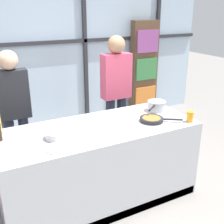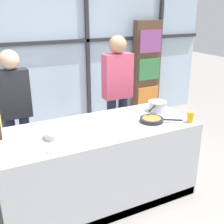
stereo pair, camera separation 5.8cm
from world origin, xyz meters
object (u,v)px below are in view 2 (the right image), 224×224
at_px(white_plate, 58,148).
at_px(mixing_bowl, 56,134).
at_px(spectator_center_left, 117,88).
at_px(frying_pan, 152,120).
at_px(juice_glass_near, 190,117).
at_px(saucepan, 157,106).
at_px(spectator_far_left, 15,107).

height_order(white_plate, mixing_bowl, mixing_bowl).
xyz_separation_m(spectator_center_left, mixing_bowl, (-1.16, -0.96, -0.07)).
xyz_separation_m(frying_pan, juice_glass_near, (0.36, -0.20, 0.04)).
height_order(saucepan, mixing_bowl, saucepan).
distance_m(spectator_far_left, mixing_bowl, 0.99).
bearing_deg(spectator_center_left, juice_glass_near, 101.61).
bearing_deg(spectator_far_left, mixing_bowl, 103.92).
relative_size(spectator_far_left, spectator_center_left, 0.94).
bearing_deg(spectator_far_left, juice_glass_near, 143.29).
bearing_deg(frying_pan, spectator_far_left, 141.45).
distance_m(spectator_far_left, juice_glass_near, 2.06).
relative_size(white_plate, juice_glass_near, 2.06).
distance_m(white_plate, mixing_bowl, 0.23).
relative_size(frying_pan, white_plate, 1.69).
height_order(spectator_center_left, saucepan, spectator_center_left).
height_order(spectator_center_left, frying_pan, spectator_center_left).
relative_size(frying_pan, mixing_bowl, 1.80).
xyz_separation_m(frying_pan, mixing_bowl, (-1.06, 0.07, 0.02)).
xyz_separation_m(white_plate, juice_glass_near, (1.47, -0.05, 0.05)).
bearing_deg(juice_glass_near, spectator_far_left, 143.29).
relative_size(white_plate, mixing_bowl, 1.07).
relative_size(spectator_far_left, juice_glass_near, 13.67).
xyz_separation_m(frying_pan, white_plate, (-1.11, -0.15, -0.02)).
height_order(frying_pan, white_plate, frying_pan).
bearing_deg(saucepan, white_plate, -163.51).
height_order(frying_pan, mixing_bowl, mixing_bowl).
bearing_deg(saucepan, frying_pan, -133.80).
height_order(frying_pan, saucepan, saucepan).
bearing_deg(frying_pan, mixing_bowl, 176.03).
height_order(spectator_far_left, saucepan, spectator_far_left).
bearing_deg(spectator_far_left, white_plate, 98.78).
xyz_separation_m(white_plate, mixing_bowl, (0.06, 0.22, 0.03)).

